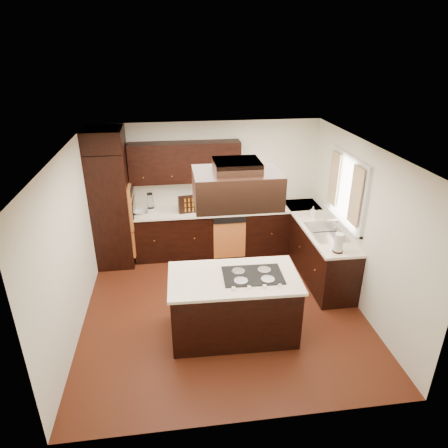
{
  "coord_description": "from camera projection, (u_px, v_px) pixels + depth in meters",
  "views": [
    {
      "loc": [
        -0.67,
        -5.11,
        3.78
      ],
      "look_at": [
        0.1,
        0.6,
        1.15
      ],
      "focal_mm": 32.0,
      "sensor_mm": 36.0,
      "label": 1
    }
  ],
  "objects": [
    {
      "name": "spice_rack",
      "position": [
        189.0,
        204.0,
        7.3
      ],
      "size": [
        0.4,
        0.17,
        0.32
      ],
      "primitive_type": "cube",
      "rotation": [
        0.0,
        0.0,
        0.19
      ],
      "color": "black",
      "rests_on": "countertop_back"
    },
    {
      "name": "wall_left",
      "position": [
        71.0,
        244.0,
        5.48
      ],
      "size": [
        0.02,
        4.2,
        2.5
      ],
      "primitive_type": "cube",
      "color": "silver",
      "rests_on": "ground"
    },
    {
      "name": "island_top",
      "position": [
        234.0,
        278.0,
        5.35
      ],
      "size": [
        1.78,
        1.04,
        0.04
      ],
      "primitive_type": "cube",
      "rotation": [
        0.0,
        0.0,
        -0.03
      ],
      "color": "#FAEACF",
      "rests_on": "island"
    },
    {
      "name": "window_pane",
      "position": [
        349.0,
        190.0,
        6.32
      ],
      "size": [
        0.0,
        1.2,
        1.0
      ],
      "primitive_type": "cube",
      "color": "white",
      "rests_on": "wall_right"
    },
    {
      "name": "window_frame",
      "position": [
        347.0,
        190.0,
        6.32
      ],
      "size": [
        0.06,
        1.32,
        1.12
      ],
      "primitive_type": "cube",
      "color": "silver",
      "rests_on": "wall_right"
    },
    {
      "name": "cooktop",
      "position": [
        253.0,
        275.0,
        5.36
      ],
      "size": [
        0.82,
        0.56,
        0.01
      ],
      "primitive_type": "cube",
      "rotation": [
        0.0,
        0.0,
        -0.03
      ],
      "color": "black",
      "rests_on": "island_top"
    },
    {
      "name": "wall_front",
      "position": [
        252.0,
        331.0,
        3.84
      ],
      "size": [
        4.2,
        0.02,
        2.5
      ],
      "primitive_type": "cube",
      "color": "silver",
      "rests_on": "ground"
    },
    {
      "name": "countertop_back",
      "position": [
        212.0,
        210.0,
        7.5
      ],
      "size": [
        2.93,
        0.63,
        0.04
      ],
      "primitive_type": "cube",
      "color": "#FAEACF",
      "rests_on": "base_cabinets_back"
    },
    {
      "name": "island",
      "position": [
        234.0,
        306.0,
        5.54
      ],
      "size": [
        1.72,
        0.97,
        0.88
      ],
      "primitive_type": "cube",
      "rotation": [
        0.0,
        0.0,
        -0.03
      ],
      "color": "black",
      "rests_on": "floor"
    },
    {
      "name": "dishwasher_front",
      "position": [
        230.0,
        240.0,
        7.49
      ],
      "size": [
        0.6,
        0.05,
        0.72
      ],
      "primitive_type": "cube",
      "color": "orange",
      "rests_on": "floor"
    },
    {
      "name": "curtain_right",
      "position": [
        334.0,
        179.0,
        6.67
      ],
      "size": [
        0.02,
        0.34,
        0.9
      ],
      "primitive_type": "cube",
      "color": "beige",
      "rests_on": "wall_right"
    },
    {
      "name": "oven_column",
      "position": [
        112.0,
        209.0,
        7.14
      ],
      "size": [
        0.65,
        0.75,
        2.12
      ],
      "primitive_type": "cube",
      "color": "black",
      "rests_on": "floor"
    },
    {
      "name": "floor",
      "position": [
        223.0,
        307.0,
        6.26
      ],
      "size": [
        4.2,
        4.2,
        0.02
      ],
      "primitive_type": "cube",
      "color": "#622814",
      "rests_on": "ground"
    },
    {
      "name": "blender_pitcher",
      "position": [
        150.0,
        201.0,
        7.24
      ],
      "size": [
        0.13,
        0.13,
        0.26
      ],
      "primitive_type": "cone",
      "color": "silver",
      "rests_on": "blender_base"
    },
    {
      "name": "wall_right",
      "position": [
        362.0,
        227.0,
        6.0
      ],
      "size": [
        0.02,
        4.2,
        2.5
      ],
      "primitive_type": "cube",
      "color": "silver",
      "rests_on": "ground"
    },
    {
      "name": "base_cabinets_right",
      "position": [
        316.0,
        248.0,
        7.11
      ],
      "size": [
        0.6,
        2.4,
        0.88
      ],
      "primitive_type": "cube",
      "color": "black",
      "rests_on": "floor"
    },
    {
      "name": "upper_cabinets",
      "position": [
        185.0,
        162.0,
        7.19
      ],
      "size": [
        2.0,
        0.34,
        0.72
      ],
      "primitive_type": "cube",
      "color": "black",
      "rests_on": "wall_back"
    },
    {
      "name": "soap_bottle",
      "position": [
        313.0,
        212.0,
        7.09
      ],
      "size": [
        0.12,
        0.12,
        0.21
      ],
      "primitive_type": "imported",
      "rotation": [
        0.0,
        0.0,
        -0.26
      ],
      "color": "silver",
      "rests_on": "countertop_right"
    },
    {
      "name": "wall_back",
      "position": [
        208.0,
        187.0,
        7.64
      ],
      "size": [
        4.2,
        0.02,
        2.5
      ],
      "primitive_type": "cube",
      "color": "silver",
      "rests_on": "ground"
    },
    {
      "name": "mixing_bowl",
      "position": [
        140.0,
        212.0,
        7.29
      ],
      "size": [
        0.26,
        0.26,
        0.06
      ],
      "primitive_type": "imported",
      "rotation": [
        0.0,
        0.0,
        -0.09
      ],
      "color": "silver",
      "rests_on": "countertop_back"
    },
    {
      "name": "wall_oven_face",
      "position": [
        132.0,
        205.0,
        7.16
      ],
      "size": [
        0.05,
        0.62,
        0.78
      ],
      "primitive_type": "cube",
      "color": "orange",
      "rests_on": "oven_column"
    },
    {
      "name": "base_cabinets_back",
      "position": [
        212.0,
        232.0,
        7.7
      ],
      "size": [
        2.93,
        0.6,
        0.88
      ],
      "primitive_type": "cube",
      "color": "black",
      "rests_on": "floor"
    },
    {
      "name": "blender_base",
      "position": [
        151.0,
        210.0,
        7.32
      ],
      "size": [
        0.15,
        0.15,
        0.1
      ],
      "primitive_type": "cylinder",
      "color": "silver",
      "rests_on": "countertop_back"
    },
    {
      "name": "hood_duct",
      "position": [
        237.0,
        166.0,
        4.76
      ],
      "size": [
        0.55,
        0.5,
        0.13
      ],
      "primitive_type": "cube",
      "color": "black",
      "rests_on": "ceiling"
    },
    {
      "name": "countertop_right",
      "position": [
        318.0,
        225.0,
        6.91
      ],
      "size": [
        0.63,
        2.4,
        0.04
      ],
      "primitive_type": "cube",
      "color": "#FAEACF",
      "rests_on": "base_cabinets_right"
    },
    {
      "name": "paper_towel",
      "position": [
        339.0,
        243.0,
        5.91
      ],
      "size": [
        0.14,
        0.14,
        0.3
      ],
      "primitive_type": "cylinder",
      "rotation": [
        0.0,
        0.0,
        -0.05
      ],
      "color": "silver",
      "rests_on": "countertop_right"
    },
    {
      "name": "sink_rim",
      "position": [
        326.0,
        232.0,
        6.59
      ],
      "size": [
        0.52,
        0.84,
        0.01
      ],
      "primitive_type": "cube",
      "color": "silver",
      "rests_on": "countertop_right"
    },
    {
      "name": "ceiling",
      "position": [
        223.0,
        149.0,
        5.22
      ],
      "size": [
        4.2,
        4.2,
        0.02
      ],
      "primitive_type": "cube",
      "color": "white",
      "rests_on": "ground"
    },
    {
      "name": "range_hood",
      "position": [
        237.0,
        188.0,
        4.88
      ],
      "size": [
        1.05,
        0.72,
        0.42
      ],
      "primitive_type": "cube",
      "color": "black",
      "rests_on": "ceiling"
    },
    {
      "name": "curtain_left",
      "position": [
        356.0,
        196.0,
        5.91
      ],
      "size": [
        0.02,
        0.34,
        0.9
      ],
      "primitive_type": "cube",
      "color": "beige",
      "rests_on": "wall_right"
    }
  ]
}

